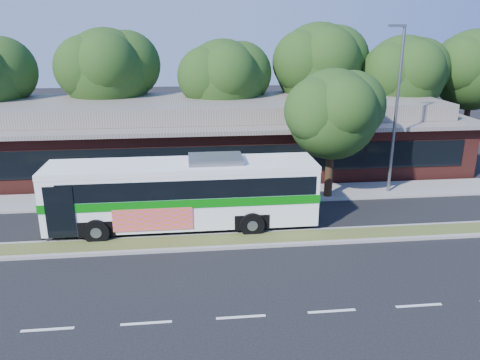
# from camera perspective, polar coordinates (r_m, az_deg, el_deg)

# --- Properties ---
(ground) EXTENTS (120.00, 120.00, 0.00)m
(ground) POSITION_cam_1_polar(r_m,az_deg,el_deg) (19.96, -1.51, -8.32)
(ground) COLOR black
(ground) RESTS_ON ground
(median_strip) EXTENTS (26.00, 1.10, 0.15)m
(median_strip) POSITION_cam_1_polar(r_m,az_deg,el_deg) (20.47, -1.65, -7.39)
(median_strip) COLOR #4A5D27
(median_strip) RESTS_ON ground
(sidewalk) EXTENTS (44.00, 2.60, 0.12)m
(sidewalk) POSITION_cam_1_polar(r_m,az_deg,el_deg) (25.83, -2.71, -1.96)
(sidewalk) COLOR gray
(sidewalk) RESTS_ON ground
(plaza_building) EXTENTS (33.20, 11.20, 4.45)m
(plaza_building) POSITION_cam_1_polar(r_m,az_deg,el_deg) (31.60, -3.55, 5.62)
(plaza_building) COLOR #55201A
(plaza_building) RESTS_ON ground
(lamp_post) EXTENTS (0.93, 0.18, 9.07)m
(lamp_post) POSITION_cam_1_polar(r_m,az_deg,el_deg) (26.57, 18.48, 8.50)
(lamp_post) COLOR slate
(lamp_post) RESTS_ON ground
(tree_bg_b) EXTENTS (6.69, 6.00, 9.00)m
(tree_bg_b) POSITION_cam_1_polar(r_m,az_deg,el_deg) (34.49, -15.20, 12.83)
(tree_bg_b) COLOR black
(tree_bg_b) RESTS_ON ground
(tree_bg_c) EXTENTS (6.24, 5.60, 8.26)m
(tree_bg_c) POSITION_cam_1_polar(r_m,az_deg,el_deg) (33.27, -1.38, 12.31)
(tree_bg_c) COLOR black
(tree_bg_c) RESTS_ON ground
(tree_bg_d) EXTENTS (6.91, 6.20, 9.37)m
(tree_bg_d) POSITION_cam_1_polar(r_m,az_deg,el_deg) (35.50, 10.20, 13.73)
(tree_bg_d) COLOR black
(tree_bg_d) RESTS_ON ground
(tree_bg_e) EXTENTS (6.47, 5.80, 8.50)m
(tree_bg_e) POSITION_cam_1_polar(r_m,az_deg,el_deg) (36.74, 19.76, 12.06)
(tree_bg_e) COLOR black
(tree_bg_e) RESTS_ON ground
(tree_bg_f) EXTENTS (6.69, 6.00, 8.92)m
(tree_bg_f) POSITION_cam_1_polar(r_m,az_deg,el_deg) (40.53, 27.04, 12.08)
(tree_bg_f) COLOR black
(tree_bg_f) RESTS_ON ground
(transit_bus) EXTENTS (12.17, 2.90, 3.41)m
(transit_bus) POSITION_cam_1_polar(r_m,az_deg,el_deg) (21.40, -6.84, -1.10)
(transit_bus) COLOR white
(transit_bus) RESTS_ON ground
(sedan) EXTENTS (5.75, 3.15, 1.58)m
(sedan) POSITION_cam_1_polar(r_m,az_deg,el_deg) (30.39, -24.48, 0.92)
(sedan) COLOR silver
(sedan) RESTS_ON ground
(sidewalk_tree) EXTENTS (5.28, 4.73, 6.97)m
(sidewalk_tree) POSITION_cam_1_polar(r_m,az_deg,el_deg) (25.22, 11.90, 8.14)
(sidewalk_tree) COLOR black
(sidewalk_tree) RESTS_ON ground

